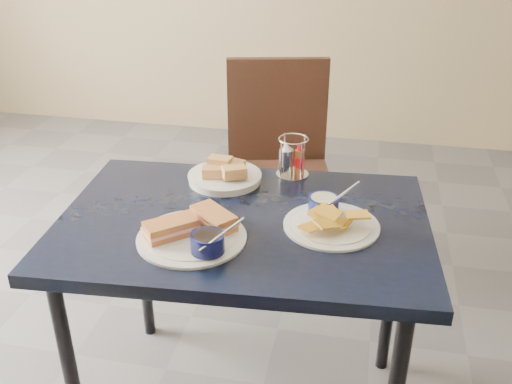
% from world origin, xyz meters
% --- Properties ---
extents(dining_table, '(1.12, 0.79, 0.75)m').
position_xyz_m(dining_table, '(-0.04, -0.10, 0.67)').
color(dining_table, black).
rests_on(dining_table, ground).
extents(chair_far, '(0.54, 0.53, 0.96)m').
position_xyz_m(chair_far, '(-0.08, 0.84, 0.55)').
color(chair_far, black).
rests_on(chair_far, ground).
extents(sandwich_plate, '(0.32, 0.30, 0.12)m').
position_xyz_m(sandwich_plate, '(-0.15, -0.23, 0.77)').
color(sandwich_plate, white).
rests_on(sandwich_plate, dining_table).
extents(plantain_plate, '(0.27, 0.27, 0.12)m').
position_xyz_m(plantain_plate, '(0.20, -0.08, 0.77)').
color(plantain_plate, white).
rests_on(plantain_plate, dining_table).
extents(bread_basket, '(0.24, 0.24, 0.07)m').
position_xyz_m(bread_basket, '(-0.16, 0.13, 0.77)').
color(bread_basket, white).
rests_on(bread_basket, dining_table).
extents(condiment_caddy, '(0.11, 0.11, 0.14)m').
position_xyz_m(condiment_caddy, '(0.05, 0.23, 0.81)').
color(condiment_caddy, silver).
rests_on(condiment_caddy, dining_table).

